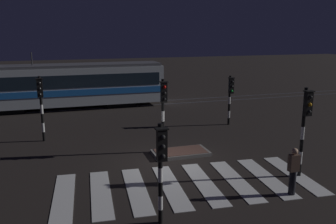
{
  "coord_description": "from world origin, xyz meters",
  "views": [
    {
      "loc": [
        -4.38,
        -14.03,
        5.63
      ],
      "look_at": [
        1.12,
        3.74,
        1.4
      ],
      "focal_mm": 38.39,
      "sensor_mm": 36.0,
      "label": 1
    }
  ],
  "objects_px": {
    "traffic_light_corner_near_right": "(305,119)",
    "pedestrian_waiting_at_kerb": "(293,171)",
    "traffic_light_kerb_mid_left": "(161,160)",
    "traffic_light_corner_far_right": "(230,93)",
    "traffic_light_corner_far_left": "(41,99)",
    "tram": "(65,85)",
    "traffic_light_median_centre": "(163,105)"
  },
  "relations": [
    {
      "from": "traffic_light_kerb_mid_left",
      "to": "traffic_light_corner_far_right",
      "type": "height_order",
      "value": "traffic_light_kerb_mid_left"
    },
    {
      "from": "pedestrian_waiting_at_kerb",
      "to": "traffic_light_corner_far_left",
      "type": "bearing_deg",
      "value": 132.93
    },
    {
      "from": "traffic_light_corner_far_right",
      "to": "tram",
      "type": "height_order",
      "value": "tram"
    },
    {
      "from": "traffic_light_corner_far_right",
      "to": "traffic_light_median_centre",
      "type": "relative_size",
      "value": 0.87
    },
    {
      "from": "traffic_light_corner_near_right",
      "to": "traffic_light_corner_far_left",
      "type": "bearing_deg",
      "value": 141.25
    },
    {
      "from": "traffic_light_corner_near_right",
      "to": "tram",
      "type": "relative_size",
      "value": 0.25
    },
    {
      "from": "traffic_light_corner_far_right",
      "to": "tram",
      "type": "relative_size",
      "value": 0.21
    },
    {
      "from": "traffic_light_kerb_mid_left",
      "to": "traffic_light_corner_far_right",
      "type": "distance_m",
      "value": 12.21
    },
    {
      "from": "traffic_light_corner_far_right",
      "to": "pedestrian_waiting_at_kerb",
      "type": "distance_m",
      "value": 9.64
    },
    {
      "from": "traffic_light_corner_far_left",
      "to": "traffic_light_corner_far_right",
      "type": "height_order",
      "value": "traffic_light_corner_far_left"
    },
    {
      "from": "traffic_light_corner_far_left",
      "to": "traffic_light_corner_near_right",
      "type": "bearing_deg",
      "value": -38.75
    },
    {
      "from": "traffic_light_kerb_mid_left",
      "to": "traffic_light_corner_far_left",
      "type": "height_order",
      "value": "traffic_light_corner_far_left"
    },
    {
      "from": "tram",
      "to": "traffic_light_corner_far_left",
      "type": "bearing_deg",
      "value": -99.75
    },
    {
      "from": "traffic_light_corner_far_left",
      "to": "tram",
      "type": "relative_size",
      "value": 0.24
    },
    {
      "from": "traffic_light_kerb_mid_left",
      "to": "traffic_light_corner_far_left",
      "type": "bearing_deg",
      "value": 110.15
    },
    {
      "from": "traffic_light_corner_near_right",
      "to": "pedestrian_waiting_at_kerb",
      "type": "xyz_separation_m",
      "value": [
        -1.31,
        -1.25,
        -1.46
      ]
    },
    {
      "from": "traffic_light_median_centre",
      "to": "pedestrian_waiting_at_kerb",
      "type": "bearing_deg",
      "value": -61.95
    },
    {
      "from": "traffic_light_corner_near_right",
      "to": "pedestrian_waiting_at_kerb",
      "type": "height_order",
      "value": "traffic_light_corner_near_right"
    },
    {
      "from": "traffic_light_corner_far_right",
      "to": "traffic_light_corner_far_left",
      "type": "bearing_deg",
      "value": -178.95
    },
    {
      "from": "traffic_light_median_centre",
      "to": "pedestrian_waiting_at_kerb",
      "type": "height_order",
      "value": "traffic_light_median_centre"
    },
    {
      "from": "traffic_light_median_centre",
      "to": "traffic_light_corner_far_right",
      "type": "bearing_deg",
      "value": 34.72
    },
    {
      "from": "traffic_light_corner_far_right",
      "to": "traffic_light_corner_near_right",
      "type": "bearing_deg",
      "value": -96.65
    },
    {
      "from": "traffic_light_corner_far_left",
      "to": "traffic_light_median_centre",
      "type": "distance_m",
      "value": 6.46
    },
    {
      "from": "traffic_light_corner_near_right",
      "to": "traffic_light_median_centre",
      "type": "distance_m",
      "value": 6.18
    },
    {
      "from": "traffic_light_corner_near_right",
      "to": "traffic_light_corner_far_right",
      "type": "height_order",
      "value": "traffic_light_corner_near_right"
    },
    {
      "from": "traffic_light_corner_near_right",
      "to": "tram",
      "type": "distance_m",
      "value": 17.98
    },
    {
      "from": "pedestrian_waiting_at_kerb",
      "to": "traffic_light_median_centre",
      "type": "bearing_deg",
      "value": 118.05
    },
    {
      "from": "traffic_light_corner_far_left",
      "to": "pedestrian_waiting_at_kerb",
      "type": "relative_size",
      "value": 1.99
    },
    {
      "from": "traffic_light_kerb_mid_left",
      "to": "traffic_light_corner_far_left",
      "type": "xyz_separation_m",
      "value": [
        -3.55,
        9.68,
        0.21
      ]
    },
    {
      "from": "traffic_light_corner_far_left",
      "to": "traffic_light_corner_far_right",
      "type": "xyz_separation_m",
      "value": [
        10.73,
        0.2,
        -0.26
      ]
    },
    {
      "from": "tram",
      "to": "pedestrian_waiting_at_kerb",
      "type": "distance_m",
      "value": 18.57
    },
    {
      "from": "traffic_light_corner_far_left",
      "to": "traffic_light_median_centre",
      "type": "relative_size",
      "value": 0.98
    }
  ]
}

